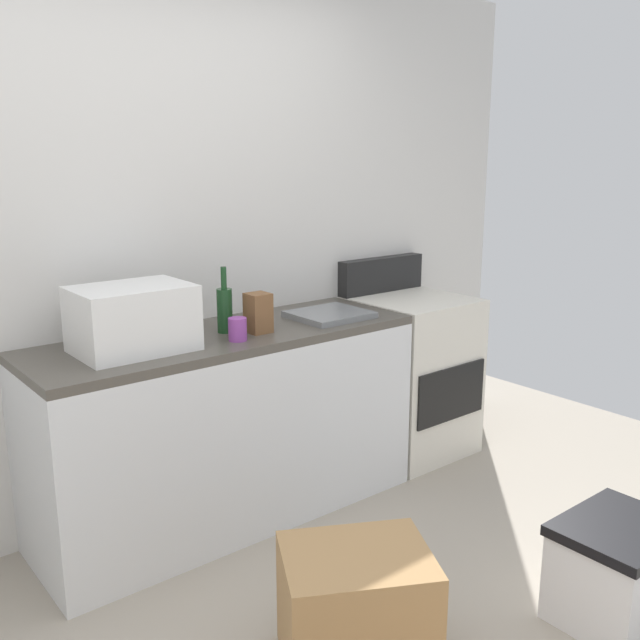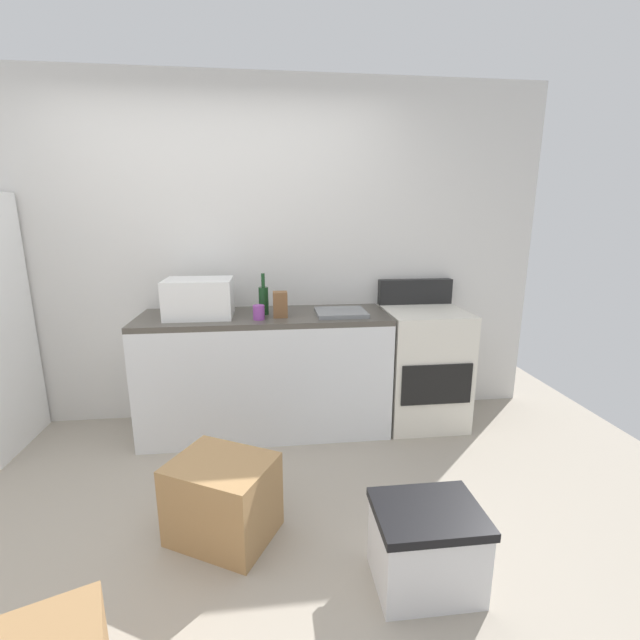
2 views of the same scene
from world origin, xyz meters
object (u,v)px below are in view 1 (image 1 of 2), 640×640
(wine_bottle, at_px, (225,309))
(coffee_mug, at_px, (238,329))
(microwave, at_px, (133,319))
(knife_block, at_px, (258,313))
(storage_bin, at_px, (616,570))
(stove_oven, at_px, (410,372))
(cardboard_box_medium, at_px, (356,610))

(wine_bottle, distance_m, coffee_mug, 0.17)
(microwave, distance_m, knife_block, 0.57)
(coffee_mug, height_order, storage_bin, coffee_mug)
(wine_bottle, bearing_deg, stove_oven, 0.00)
(microwave, bearing_deg, coffee_mug, -17.67)
(wine_bottle, xyz_separation_m, storage_bin, (0.70, -1.56, -0.82))
(microwave, xyz_separation_m, knife_block, (0.57, -0.07, -0.05))
(knife_block, relative_size, storage_bin, 0.39)
(microwave, bearing_deg, knife_block, -7.08)
(knife_block, bearing_deg, wine_bottle, 140.69)
(knife_block, bearing_deg, stove_oven, 4.95)
(knife_block, bearing_deg, storage_bin, -68.44)
(cardboard_box_medium, relative_size, storage_bin, 1.06)
(storage_bin, bearing_deg, cardboard_box_medium, 155.64)
(stove_oven, relative_size, knife_block, 6.11)
(microwave, height_order, storage_bin, microwave)
(wine_bottle, bearing_deg, microwave, -176.82)
(wine_bottle, relative_size, knife_block, 1.67)
(wine_bottle, bearing_deg, cardboard_box_medium, -100.83)
(microwave, xyz_separation_m, coffee_mug, (0.42, -0.13, -0.09))
(wine_bottle, relative_size, storage_bin, 0.65)
(stove_oven, relative_size, wine_bottle, 3.67)
(microwave, bearing_deg, stove_oven, 0.86)
(coffee_mug, height_order, knife_block, knife_block)
(knife_block, bearing_deg, cardboard_box_medium, -107.72)
(coffee_mug, bearing_deg, storage_bin, -62.54)
(coffee_mug, relative_size, cardboard_box_medium, 0.21)
(stove_oven, distance_m, microwave, 1.76)
(coffee_mug, bearing_deg, wine_bottle, 77.99)
(microwave, distance_m, wine_bottle, 0.45)
(microwave, xyz_separation_m, wine_bottle, (0.45, 0.03, -0.03))
(stove_oven, height_order, coffee_mug, stove_oven)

